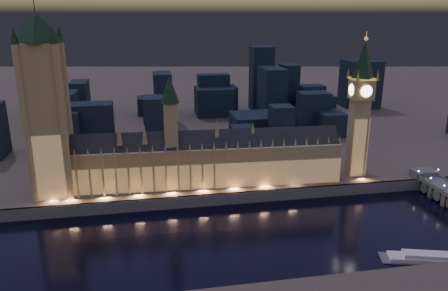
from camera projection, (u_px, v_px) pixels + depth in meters
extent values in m
plane|color=black|center=(232.00, 233.00, 260.97)|extent=(2000.00, 2000.00, 0.00)
cube|color=#434136|center=(172.00, 87.00, 748.95)|extent=(2000.00, 960.00, 8.00)
cube|color=#4B564D|center=(221.00, 199.00, 298.38)|extent=(2000.00, 2.50, 8.00)
cube|color=#8D8157|center=(200.00, 165.00, 311.01)|extent=(200.72, 29.32, 28.00)
cube|color=tan|center=(203.00, 177.00, 302.82)|extent=(200.00, 0.50, 18.00)
cube|color=black|center=(200.00, 142.00, 306.05)|extent=(200.54, 25.59, 16.26)
cube|color=#8D8157|center=(171.00, 126.00, 298.79)|extent=(9.00, 9.00, 32.00)
cone|color=black|center=(170.00, 90.00, 291.50)|extent=(13.00, 13.00, 18.00)
cube|color=#8D8157|center=(50.00, 180.00, 283.65)|extent=(1.20, 1.20, 28.00)
cone|color=#8D8157|center=(47.00, 155.00, 279.26)|extent=(2.00, 2.00, 6.00)
cube|color=#8D8157|center=(64.00, 179.00, 285.10)|extent=(1.20, 1.20, 28.00)
cone|color=#8D8157|center=(61.00, 154.00, 280.71)|extent=(2.00, 2.00, 6.00)
cube|color=#8D8157|center=(77.00, 178.00, 286.55)|extent=(1.20, 1.20, 28.00)
cone|color=#8D8157|center=(74.00, 153.00, 282.16)|extent=(2.00, 2.00, 6.00)
cube|color=#8D8157|center=(90.00, 177.00, 288.00)|extent=(1.20, 1.20, 28.00)
cone|color=#8D8157|center=(88.00, 153.00, 283.61)|extent=(2.00, 2.00, 6.00)
cube|color=#8D8157|center=(103.00, 177.00, 289.45)|extent=(1.20, 1.20, 28.00)
cone|color=#8D8157|center=(101.00, 152.00, 285.06)|extent=(2.00, 2.00, 6.00)
cube|color=#8D8157|center=(116.00, 176.00, 290.90)|extent=(1.20, 1.20, 28.00)
cone|color=#8D8157|center=(114.00, 151.00, 286.51)|extent=(2.00, 2.00, 6.00)
cube|color=#8D8157|center=(129.00, 175.00, 292.35)|extent=(1.20, 1.20, 28.00)
cone|color=#8D8157|center=(127.00, 151.00, 287.95)|extent=(2.00, 2.00, 6.00)
cube|color=#8D8157|center=(141.00, 174.00, 293.79)|extent=(1.20, 1.20, 28.00)
cone|color=#8D8157|center=(140.00, 150.00, 289.40)|extent=(2.00, 2.00, 6.00)
cube|color=#8D8157|center=(154.00, 173.00, 295.24)|extent=(1.20, 1.20, 28.00)
cone|color=#8D8157|center=(152.00, 149.00, 290.85)|extent=(2.00, 2.00, 6.00)
cube|color=#8D8157|center=(166.00, 173.00, 296.69)|extent=(1.20, 1.20, 28.00)
cone|color=#8D8157|center=(165.00, 149.00, 292.30)|extent=(2.00, 2.00, 6.00)
cube|color=#8D8157|center=(178.00, 172.00, 298.14)|extent=(1.20, 1.20, 28.00)
cone|color=#8D8157|center=(178.00, 148.00, 293.75)|extent=(2.00, 2.00, 6.00)
cube|color=#8D8157|center=(190.00, 171.00, 299.59)|extent=(1.20, 1.20, 28.00)
cone|color=#8D8157|center=(190.00, 147.00, 295.20)|extent=(2.00, 2.00, 6.00)
cube|color=#8D8157|center=(202.00, 170.00, 301.04)|extent=(1.20, 1.20, 28.00)
cone|color=#8D8157|center=(202.00, 147.00, 296.65)|extent=(2.00, 2.00, 6.00)
cube|color=#8D8157|center=(214.00, 170.00, 302.49)|extent=(1.20, 1.20, 28.00)
cone|color=#8D8157|center=(214.00, 146.00, 298.10)|extent=(2.00, 2.00, 6.00)
cube|color=#8D8157|center=(226.00, 169.00, 303.94)|extent=(1.20, 1.20, 28.00)
cone|color=#8D8157|center=(226.00, 145.00, 299.54)|extent=(2.00, 2.00, 6.00)
cube|color=#8D8157|center=(238.00, 168.00, 305.38)|extent=(1.20, 1.20, 28.00)
cone|color=#8D8157|center=(238.00, 145.00, 300.99)|extent=(2.00, 2.00, 6.00)
cube|color=#8D8157|center=(249.00, 167.00, 306.83)|extent=(1.20, 1.20, 28.00)
cone|color=#8D8157|center=(250.00, 144.00, 302.44)|extent=(2.00, 2.00, 6.00)
cube|color=#8D8157|center=(261.00, 167.00, 308.28)|extent=(1.20, 1.20, 28.00)
cone|color=#8D8157|center=(261.00, 143.00, 303.89)|extent=(2.00, 2.00, 6.00)
cube|color=#8D8157|center=(272.00, 166.00, 309.73)|extent=(1.20, 1.20, 28.00)
cone|color=#8D8157|center=(273.00, 143.00, 305.34)|extent=(2.00, 2.00, 6.00)
cube|color=#8D8157|center=(283.00, 165.00, 311.18)|extent=(1.20, 1.20, 28.00)
cone|color=#8D8157|center=(284.00, 142.00, 306.79)|extent=(2.00, 2.00, 6.00)
cube|color=#8D8157|center=(295.00, 165.00, 312.63)|extent=(1.20, 1.20, 28.00)
cone|color=#8D8157|center=(295.00, 142.00, 308.24)|extent=(2.00, 2.00, 6.00)
cube|color=#8D8157|center=(306.00, 164.00, 314.08)|extent=(1.20, 1.20, 28.00)
cone|color=#8D8157|center=(307.00, 141.00, 309.69)|extent=(2.00, 2.00, 6.00)
cube|color=#8D8157|center=(317.00, 163.00, 315.53)|extent=(1.20, 1.20, 28.00)
cone|color=#8D8157|center=(318.00, 140.00, 311.14)|extent=(2.00, 2.00, 6.00)
cube|color=#8D8157|center=(327.00, 162.00, 316.97)|extent=(1.20, 1.20, 28.00)
cone|color=#8D8157|center=(329.00, 140.00, 312.58)|extent=(2.00, 2.00, 6.00)
cube|color=#8D8157|center=(338.00, 162.00, 318.42)|extent=(1.20, 1.20, 28.00)
cone|color=#8D8157|center=(340.00, 139.00, 314.03)|extent=(2.00, 2.00, 6.00)
cone|color=#8D8157|center=(119.00, 132.00, 293.58)|extent=(4.40, 4.40, 18.00)
cone|color=#8D8157|center=(145.00, 134.00, 297.12)|extent=(4.40, 4.40, 14.00)
cone|color=#8D8157|center=(217.00, 129.00, 305.52)|extent=(4.40, 4.40, 16.00)
cone|color=#8D8157|center=(253.00, 130.00, 310.62)|extent=(4.40, 4.40, 12.00)
cube|color=#8D8157|center=(48.00, 122.00, 283.18)|extent=(22.49, 22.49, 100.56)
cube|color=tan|center=(50.00, 169.00, 280.89)|extent=(22.00, 0.50, 44.00)
cone|color=black|center=(37.00, 28.00, 265.91)|extent=(31.68, 31.68, 18.00)
cylinder|color=black|center=(34.00, 2.00, 261.53)|extent=(0.50, 0.50, 12.00)
cylinder|color=#8D8157|center=(26.00, 127.00, 270.92)|extent=(4.40, 4.40, 100.56)
cone|color=black|center=(13.00, 35.00, 254.81)|extent=(5.20, 5.20, 10.00)
cylinder|color=#8D8157|center=(34.00, 119.00, 291.62)|extent=(4.40, 4.40, 100.56)
cone|color=black|center=(23.00, 34.00, 275.51)|extent=(5.20, 5.20, 10.00)
cylinder|color=#8D8157|center=(63.00, 125.00, 274.75)|extent=(4.40, 4.40, 100.56)
cone|color=black|center=(53.00, 35.00, 258.64)|extent=(5.20, 5.20, 10.00)
cylinder|color=#8D8157|center=(68.00, 117.00, 295.44)|extent=(4.40, 4.40, 100.56)
cone|color=black|center=(59.00, 33.00, 279.33)|extent=(5.20, 5.20, 10.00)
cube|color=#8D8157|center=(357.00, 137.00, 327.35)|extent=(13.23, 13.23, 57.58)
cube|color=tan|center=(360.00, 148.00, 323.50)|extent=(12.00, 0.50, 44.00)
cube|color=#8D8157|center=(361.00, 89.00, 316.85)|extent=(15.00, 15.00, 14.47)
cube|color=#F2C64C|center=(362.00, 79.00, 314.56)|extent=(15.75, 15.75, 1.20)
cone|color=black|center=(364.00, 60.00, 310.60)|extent=(18.00, 18.00, 26.00)
sphere|color=#F2C64C|center=(366.00, 39.00, 306.37)|extent=(2.80, 2.80, 2.80)
cylinder|color=#F2C64C|center=(367.00, 35.00, 305.65)|extent=(0.40, 0.40, 5.00)
cylinder|color=#FFF2BF|center=(367.00, 91.00, 309.56)|extent=(8.40, 0.50, 8.40)
cylinder|color=#FFF2BF|center=(356.00, 88.00, 324.14)|extent=(8.40, 0.50, 8.40)
cylinder|color=#FFF2BF|center=(352.00, 90.00, 315.50)|extent=(0.50, 8.40, 8.40)
cylinder|color=#FFF2BF|center=(371.00, 89.00, 318.20)|extent=(0.50, 8.40, 8.40)
cone|color=#8D8157|center=(358.00, 76.00, 305.22)|extent=(2.60, 2.60, 8.00)
cone|color=#8D8157|center=(348.00, 73.00, 319.32)|extent=(2.60, 2.60, 8.00)
cone|color=#8D8157|center=(378.00, 75.00, 307.82)|extent=(2.60, 2.60, 8.00)
cone|color=#8D8157|center=(367.00, 72.00, 321.93)|extent=(2.60, 2.60, 8.00)
cube|color=#4B564D|center=(423.00, 176.00, 327.82)|extent=(16.81, 12.00, 9.50)
cylinder|color=black|center=(444.00, 189.00, 293.69)|extent=(0.30, 0.30, 4.40)
sphere|color=#FFD88C|center=(444.00, 186.00, 293.02)|extent=(1.00, 1.00, 1.00)
cube|color=#4B564D|center=(439.00, 191.00, 310.96)|extent=(15.13, 4.00, 9.50)
cylinder|color=black|center=(430.00, 181.00, 307.13)|extent=(0.30, 0.30, 4.40)
sphere|color=#FFD88C|center=(431.00, 178.00, 306.46)|extent=(1.00, 1.00, 1.00)
cube|color=#4B564D|center=(427.00, 184.00, 324.40)|extent=(15.13, 4.00, 9.50)
cylinder|color=black|center=(418.00, 174.00, 320.57)|extent=(0.30, 0.30, 4.40)
sphere|color=#FFD88C|center=(419.00, 171.00, 319.90)|extent=(1.00, 1.00, 1.00)
cylinder|color=black|center=(438.00, 173.00, 323.35)|extent=(0.30, 0.30, 4.40)
sphere|color=#FFD88C|center=(438.00, 170.00, 322.68)|extent=(1.00, 1.00, 1.00)
cylinder|color=#3C554C|center=(446.00, 195.00, 304.14)|extent=(14.79, 8.00, 8.00)
cylinder|color=#3C554C|center=(433.00, 187.00, 317.57)|extent=(14.79, 8.00, 8.00)
cube|color=#4B564D|center=(427.00, 260.00, 231.65)|extent=(49.66, 24.63, 0.60)
cube|color=silver|center=(427.00, 259.00, 231.39)|extent=(40.89, 19.86, 2.40)
cube|color=silver|center=(428.00, 255.00, 230.75)|extent=(26.52, 13.91, 2.20)
cube|color=black|center=(242.00, 139.00, 384.28)|extent=(19.03, 19.80, 23.03)
cube|color=black|center=(363.00, 85.00, 556.86)|extent=(42.59, 22.95, 60.02)
cube|color=black|center=(281.00, 126.00, 399.62)|extent=(19.65, 20.18, 37.73)
cube|color=black|center=(228.00, 99.00, 533.14)|extent=(19.44, 30.73, 33.39)
cube|color=black|center=(213.00, 93.00, 534.18)|extent=(37.76, 19.44, 47.08)
cube|color=black|center=(163.00, 98.00, 480.42)|extent=(18.99, 34.57, 56.06)
cube|color=black|center=(156.00, 123.00, 392.72)|extent=(21.11, 25.14, 46.88)
cube|color=black|center=(92.00, 126.00, 394.73)|extent=(38.19, 23.57, 40.80)
cube|color=black|center=(314.00, 102.00, 550.20)|extent=(43.78, 39.06, 19.81)
cube|color=black|center=(80.00, 98.00, 528.51)|extent=(19.72, 40.72, 39.37)
cube|color=black|center=(214.00, 101.00, 523.02)|extent=(44.53, 36.65, 33.18)
cube|color=black|center=(155.00, 105.00, 531.44)|extent=(40.45, 27.15, 20.62)
cube|color=black|center=(67.00, 132.00, 381.82)|extent=(24.19, 23.03, 36.48)
cube|color=black|center=(272.00, 94.00, 497.66)|extent=(24.63, 41.01, 58.97)
cube|color=black|center=(69.00, 108.00, 475.94)|extent=(18.33, 34.81, 36.34)
cube|color=black|center=(255.00, 126.00, 429.57)|extent=(44.15, 42.43, 23.10)
cube|color=black|center=(313.00, 111.00, 452.39)|extent=(30.39, 22.61, 40.22)
cube|color=black|center=(311.00, 100.00, 523.52)|extent=(28.33, 19.81, 35.61)
cube|color=black|center=(330.00, 123.00, 439.14)|extent=(24.83, 31.49, 23.20)
cube|color=black|center=(289.00, 87.00, 557.63)|extent=(19.19, 29.53, 55.77)
cube|color=black|center=(38.00, 88.00, 501.51)|extent=(26.00, 26.00, 69.87)
cube|color=black|center=(261.00, 79.00, 546.40)|extent=(26.00, 26.00, 78.53)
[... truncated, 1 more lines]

